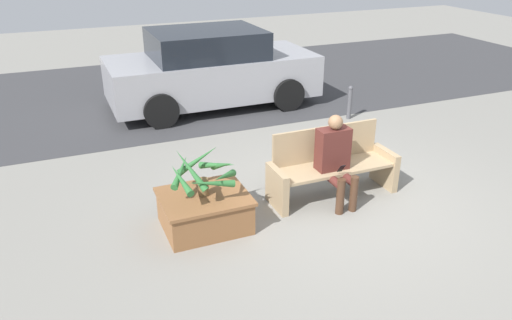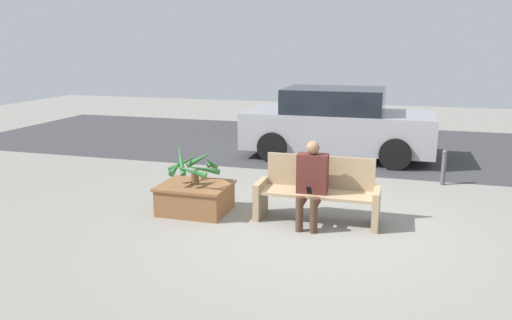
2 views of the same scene
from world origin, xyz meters
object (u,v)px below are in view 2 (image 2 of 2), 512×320
Objects in this scene: bench at (317,192)px; person_seated at (311,180)px; planter_box at (195,197)px; potted_plant at (195,165)px; parked_car at (337,124)px; bollard_post at (444,166)px.

bench is 1.48× the size of person_seated.
potted_plant is at bearing -48.97° from planter_box.
bench is at bearing -86.15° from parked_car.
parked_car is (-0.29, 4.26, 0.34)m from bench.
potted_plant is (-1.75, 0.02, 0.09)m from person_seated.
person_seated is 1.83× the size of bollard_post.
planter_box is at bearing -109.09° from parked_car.
parked_car is (-0.23, 4.45, 0.11)m from person_seated.
bench is 1.83m from planter_box.
potted_plant reaches higher than bench.
person_seated is 3.30m from bollard_post.
person_seated is at bearing -108.01° from bench.
person_seated is at bearing -125.83° from bollard_post.
bench is at bearing 5.09° from potted_plant.
potted_plant is at bearing -144.29° from bollard_post.
planter_box is (-1.82, -0.16, -0.18)m from bench.
bollard_post is (1.93, 2.67, -0.30)m from person_seated.
person_seated is at bearing -0.82° from potted_plant.
bollard_post is at bearing 35.62° from planter_box.
parked_car reaches higher than person_seated.
potted_plant is at bearing -174.91° from bench.
bollard_post is (3.68, 2.64, 0.10)m from planter_box.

